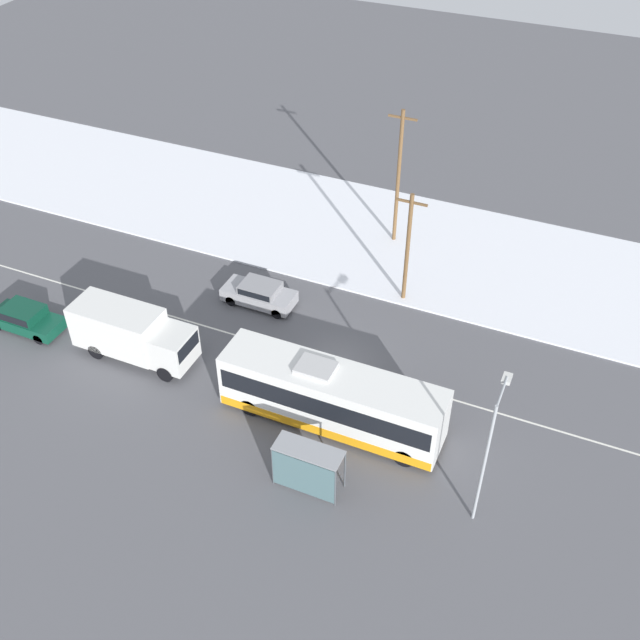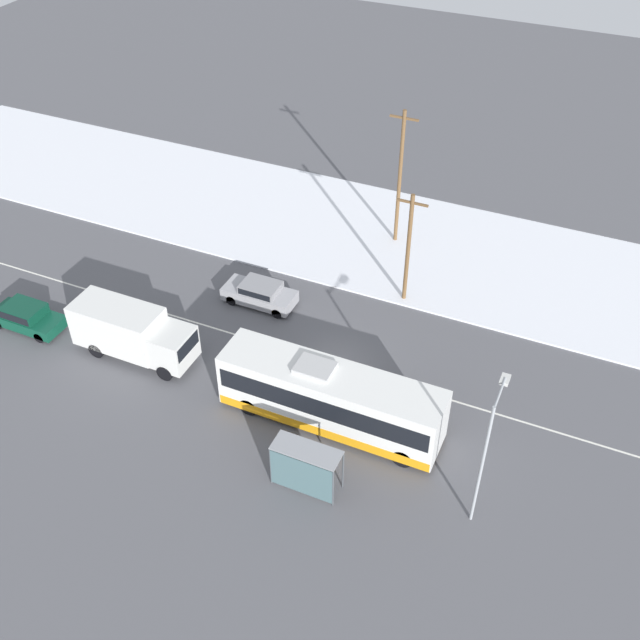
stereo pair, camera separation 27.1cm
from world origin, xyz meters
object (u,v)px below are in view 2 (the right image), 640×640
bus_shelter (304,465)px  city_bus (331,398)px  utility_pole_roadside (408,247)px  utility_pole_snowlot (400,177)px  box_truck (131,331)px  streetlamp (487,444)px  parked_car_near_truck (26,316)px  pedestrian_at_stop (302,449)px  sedan_car (260,293)px

bus_shelter → city_bus: bearing=97.7°
utility_pole_roadside → utility_pole_snowlot: (-2.59, 5.72, 1.01)m
box_truck → streetlamp: streetlamp is taller
parked_car_near_truck → pedestrian_at_stop: bearing=-8.5°
city_bus → parked_car_near_truck: bearing=-179.1°
box_truck → parked_car_near_truck: bearing=-175.4°
parked_car_near_truck → utility_pole_snowlot: size_ratio=0.47×
bus_shelter → streetlamp: (7.28, 1.96, 2.72)m
city_bus → utility_pole_snowlot: size_ratio=1.21×
streetlamp → sedan_car: bearing=148.9°
sedan_car → utility_pole_roadside: 9.01m
utility_pole_snowlot → parked_car_near_truck: bearing=-133.6°
bus_shelter → streetlamp: 8.01m
bus_shelter → utility_pole_roadside: utility_pole_roadside is taller
streetlamp → utility_pole_roadside: utility_pole_roadside is taller
parked_car_near_truck → utility_pole_snowlot: (16.03, 16.83, 3.94)m
sedan_car → streetlamp: streetlamp is taller
city_bus → utility_pole_roadside: bearing=89.7°
parked_car_near_truck → streetlamp: streetlamp is taller
parked_car_near_truck → streetlamp: bearing=-4.3°
streetlamp → utility_pole_snowlot: 21.50m
sedan_car → box_truck: bearing=58.4°
city_bus → utility_pole_roadside: 11.01m
city_bus → streetlamp: streetlamp is taller
sedan_car → streetlamp: size_ratio=0.62×
city_bus → bus_shelter: bearing=-82.3°
box_truck → sedan_car: box_truck is taller
box_truck → bus_shelter: box_truck is taller
utility_pole_snowlot → sedan_car: bearing=-117.7°
utility_pole_roadside → utility_pole_snowlot: utility_pole_snowlot is taller
parked_car_near_truck → utility_pole_roadside: 21.89m
utility_pole_snowlot → utility_pole_roadside: bearing=-65.6°
box_truck → utility_pole_snowlot: utility_pole_snowlot is taller
sedan_car → utility_pole_roadside: size_ratio=0.60×
box_truck → bus_shelter: (12.26, -4.51, 0.06)m
sedan_car → parked_car_near_truck: bearing=33.4°
box_truck → parked_car_near_truck: size_ratio=1.60×
bus_shelter → utility_pole_snowlot: size_ratio=0.34×
box_truck → utility_pole_roadside: size_ratio=0.96×
city_bus → streetlamp: 8.62m
city_bus → streetlamp: bearing=-16.3°
pedestrian_at_stop → utility_pole_snowlot: (-2.44, 19.59, 3.62)m
city_bus → bus_shelter: city_bus is taller
box_truck → utility_pole_snowlot: (9.16, 16.28, 3.12)m
streetlamp → parked_car_near_truck: bearing=175.7°
pedestrian_at_stop → utility_pole_snowlot: utility_pole_snowlot is taller
box_truck → bus_shelter: bearing=-20.2°
streetlamp → city_bus: bearing=163.7°
parked_car_near_truck → streetlamp: 26.73m
parked_car_near_truck → streetlamp: size_ratio=0.61×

